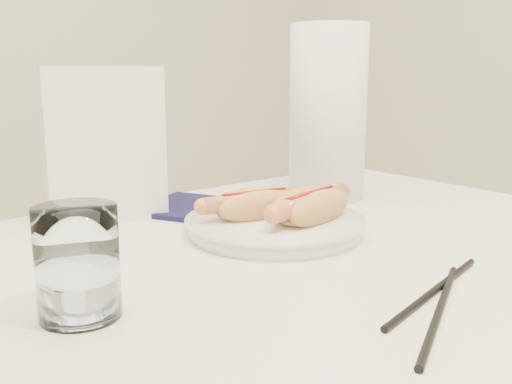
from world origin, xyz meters
TOP-DOWN VIEW (x-y plane):
  - table at (0.00, 0.00)m, footprint 1.20×0.80m
  - plate at (0.10, 0.08)m, footprint 0.30×0.30m
  - hotdog_left at (0.08, 0.11)m, footprint 0.16×0.08m
  - hotdog_right at (0.13, 0.05)m, footprint 0.17×0.09m
  - water_glass at (-0.22, -0.01)m, footprint 0.08×0.08m
  - chopstick_near at (0.04, -0.22)m, footprint 0.22×0.12m
  - chopstick_far at (0.08, -0.18)m, footprint 0.23×0.06m
  - napkin_box at (-0.04, 0.33)m, footprint 0.19×0.14m
  - navy_napkin at (0.09, 0.27)m, footprint 0.21×0.21m
  - paper_towel_roll at (0.32, 0.21)m, footprint 0.14×0.14m

SIDE VIEW (x-z plane):
  - table at x=0.00m, z-range 0.32..1.07m
  - chopstick_far at x=0.08m, z-range 0.75..0.76m
  - chopstick_near at x=0.04m, z-range 0.75..0.76m
  - navy_napkin at x=0.09m, z-range 0.75..0.76m
  - plate at x=0.10m, z-range 0.75..0.77m
  - hotdog_left at x=0.08m, z-range 0.77..0.81m
  - hotdog_right at x=0.13m, z-range 0.77..0.81m
  - water_glass at x=-0.22m, z-range 0.75..0.86m
  - napkin_box at x=-0.04m, z-range 0.75..0.98m
  - paper_towel_roll at x=0.32m, z-range 0.75..1.05m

